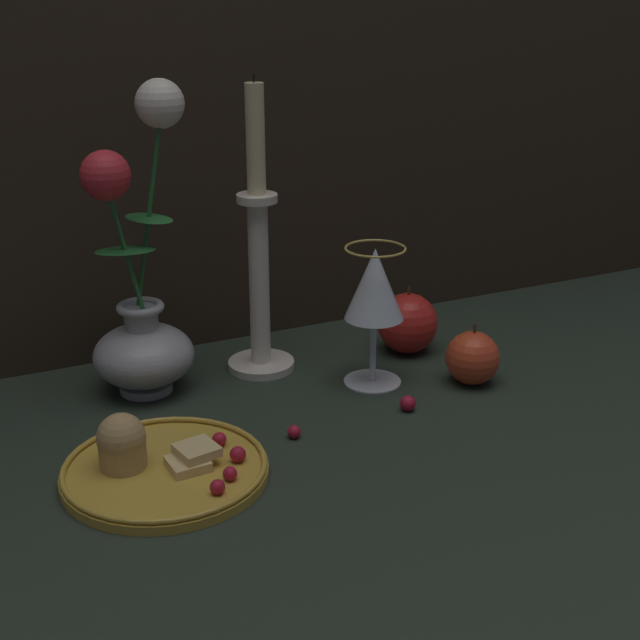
{
  "coord_description": "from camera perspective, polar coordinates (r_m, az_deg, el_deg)",
  "views": [
    {
      "loc": [
        -0.37,
        -0.88,
        0.48
      ],
      "look_at": [
        0.05,
        0.0,
        0.1
      ],
      "focal_mm": 50.0,
      "sensor_mm": 36.0,
      "label": 1
    }
  ],
  "objects": [
    {
      "name": "apple_near_glass",
      "position": [
        1.13,
        9.74,
        -2.4
      ],
      "size": [
        0.07,
        0.07,
        0.08
      ],
      "color": "#D14223",
      "rests_on": "ground_plane"
    },
    {
      "name": "wine_glass",
      "position": [
        1.08,
        3.5,
        1.96
      ],
      "size": [
        0.07,
        0.07,
        0.18
      ],
      "color": "silver",
      "rests_on": "ground_plane"
    },
    {
      "name": "berry_near_plate",
      "position": [
        0.99,
        -1.67,
        -7.17
      ],
      "size": [
        0.02,
        0.02,
        0.02
      ],
      "primitive_type": "sphere",
      "color": "#AD192D",
      "rests_on": "ground_plane"
    },
    {
      "name": "plate_with_pastries",
      "position": [
        0.93,
        -10.34,
        -9.02
      ],
      "size": [
        0.21,
        0.21,
        0.07
      ],
      "color": "gold",
      "rests_on": "ground_plane"
    },
    {
      "name": "vase",
      "position": [
        1.08,
        -11.36,
        0.76
      ],
      "size": [
        0.13,
        0.12,
        0.37
      ],
      "color": "#A3A3A8",
      "rests_on": "ground_plane"
    },
    {
      "name": "apple_beside_vase",
      "position": [
        1.21,
        5.62,
        -0.2
      ],
      "size": [
        0.08,
        0.08,
        0.09
      ],
      "color": "red",
      "rests_on": "ground_plane"
    },
    {
      "name": "berry_front_center",
      "position": [
        1.05,
        5.64,
        -5.33
      ],
      "size": [
        0.02,
        0.02,
        0.02
      ],
      "primitive_type": "sphere",
      "color": "#AD192D",
      "rests_on": "ground_plane"
    },
    {
      "name": "ground_plane",
      "position": [
        1.07,
        -2.37,
        -5.48
      ],
      "size": [
        2.4,
        2.4,
        0.0
      ],
      "primitive_type": "plane",
      "color": "#232D23",
      "rests_on": "ground"
    },
    {
      "name": "candlestick",
      "position": [
        1.12,
        -3.94,
        3.43
      ],
      "size": [
        0.09,
        0.09,
        0.37
      ],
      "color": "silver",
      "rests_on": "ground_plane"
    }
  ]
}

